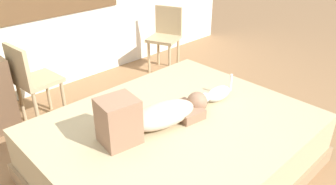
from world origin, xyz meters
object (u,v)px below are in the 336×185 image
(person_lying, at_px, (153,115))
(chair_by_desk, at_px, (31,78))
(chair_spare, at_px, (166,34))
(bed, at_px, (176,147))

(person_lying, xyz_separation_m, chair_by_desk, (-0.31, 1.44, -0.08))
(person_lying, height_order, chair_spare, chair_spare)
(bed, bearing_deg, chair_spare, 48.62)
(chair_by_desk, bearing_deg, person_lying, -77.74)
(chair_by_desk, distance_m, chair_spare, 1.92)
(person_lying, relative_size, chair_by_desk, 1.10)
(bed, distance_m, chair_spare, 2.16)
(bed, bearing_deg, person_lying, 161.39)
(bed, relative_size, chair_by_desk, 2.46)
(chair_spare, bearing_deg, chair_by_desk, -176.97)
(person_lying, distance_m, chair_by_desk, 1.47)
(bed, xyz_separation_m, chair_spare, (1.41, 1.60, 0.27))
(bed, xyz_separation_m, person_lying, (-0.19, 0.06, 0.35))
(bed, height_order, chair_by_desk, chair_by_desk)
(bed, height_order, chair_spare, chair_spare)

